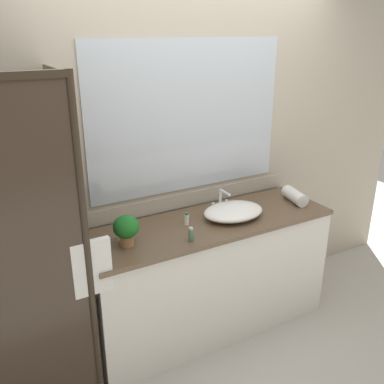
% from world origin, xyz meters
% --- Properties ---
extents(ground_plane, '(8.00, 8.00, 0.00)m').
position_xyz_m(ground_plane, '(0.00, 0.00, 0.00)').
color(ground_plane, '#B7B2A8').
extents(wall_back_with_mirror, '(4.40, 0.06, 2.60)m').
position_xyz_m(wall_back_with_mirror, '(0.00, 0.34, 1.31)').
color(wall_back_with_mirror, '#B2A893').
rests_on(wall_back_with_mirror, ground_plane).
extents(vanity_cabinet, '(1.80, 0.58, 0.90)m').
position_xyz_m(vanity_cabinet, '(0.00, 0.01, 0.45)').
color(vanity_cabinet, silver).
rests_on(vanity_cabinet, ground_plane).
extents(shower_enclosure, '(1.20, 0.59, 2.00)m').
position_xyz_m(shower_enclosure, '(-1.28, -0.19, 1.02)').
color(shower_enclosure, '#2D2319').
rests_on(shower_enclosure, ground_plane).
extents(sink_basin, '(0.45, 0.34, 0.09)m').
position_xyz_m(sink_basin, '(0.18, -0.02, 0.94)').
color(sink_basin, white).
rests_on(sink_basin, vanity_cabinet).
extents(faucet, '(0.17, 0.14, 0.16)m').
position_xyz_m(faucet, '(0.18, 0.15, 0.95)').
color(faucet, silver).
rests_on(faucet, vanity_cabinet).
extents(potted_plant, '(0.16, 0.16, 0.20)m').
position_xyz_m(potted_plant, '(-0.64, -0.04, 1.02)').
color(potted_plant, '#B77A51').
rests_on(potted_plant, vanity_cabinet).
extents(amenity_bottle_shampoo, '(0.03, 0.03, 0.10)m').
position_xyz_m(amenity_bottle_shampoo, '(-0.26, -0.19, 0.95)').
color(amenity_bottle_shampoo, '#4C7056').
rests_on(amenity_bottle_shampoo, vanity_cabinet).
extents(amenity_bottle_conditioner, '(0.03, 0.03, 0.09)m').
position_xyz_m(amenity_bottle_conditioner, '(-0.17, 0.04, 0.94)').
color(amenity_bottle_conditioner, white).
rests_on(amenity_bottle_conditioner, vanity_cabinet).
extents(rolled_towel_near_edge, '(0.15, 0.26, 0.10)m').
position_xyz_m(rolled_towel_near_edge, '(0.76, -0.02, 0.95)').
color(rolled_towel_near_edge, white).
rests_on(rolled_towel_near_edge, vanity_cabinet).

